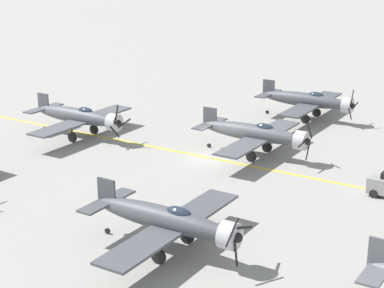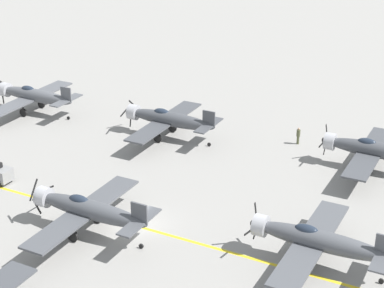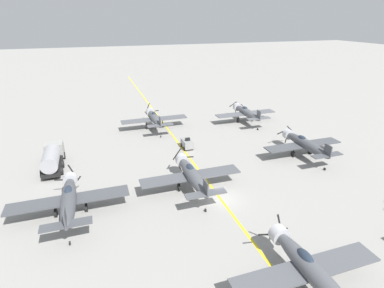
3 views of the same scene
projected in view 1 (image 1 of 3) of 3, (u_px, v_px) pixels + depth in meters
The scene contains 6 objects.
ground_plane at pixel (212, 158), 53.69m from camera, with size 400.00×400.00×0.00m, color gray.
taxiway_stripe at pixel (212, 158), 53.69m from camera, with size 0.30×160.00×0.01m, color yellow.
airplane_near_center at pixel (80, 117), 58.87m from camera, with size 12.00×9.98×3.74m.
airplane_mid_right at pixel (168, 220), 36.84m from camera, with size 12.00×9.98×3.65m.
airplane_mid_left at pixel (309, 100), 64.89m from camera, with size 12.00×9.98×3.71m.
airplane_mid_center at pixel (256, 133), 53.65m from camera, with size 12.00×9.98×3.65m.
Camera 1 is at (44.01, 25.58, 17.20)m, focal length 60.00 mm.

